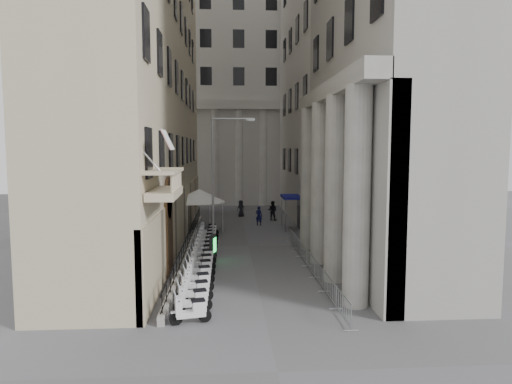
{
  "coord_description": "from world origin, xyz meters",
  "views": [
    {
      "loc": [
        -1.61,
        -14.02,
        7.21
      ],
      "look_at": [
        0.23,
        14.08,
        4.5
      ],
      "focal_mm": 32.0,
      "sensor_mm": 36.0,
      "label": 1
    }
  ],
  "objects_px": {
    "security_tent": "(207,196)",
    "pedestrian_a": "(259,216)",
    "street_lamp": "(219,172)",
    "info_kiosk": "(213,248)",
    "scooter_0": "(191,324)",
    "pedestrian_b": "(272,211)"
  },
  "relations": [
    {
      "from": "scooter_0",
      "to": "pedestrian_a",
      "type": "height_order",
      "value": "pedestrian_a"
    },
    {
      "from": "security_tent",
      "to": "pedestrian_b",
      "type": "distance_m",
      "value": 8.77
    },
    {
      "from": "info_kiosk",
      "to": "street_lamp",
      "type": "bearing_deg",
      "value": 95.45
    },
    {
      "from": "street_lamp",
      "to": "info_kiosk",
      "type": "relative_size",
      "value": 5.5
    },
    {
      "from": "security_tent",
      "to": "street_lamp",
      "type": "xyz_separation_m",
      "value": [
        1.14,
        -8.32,
        2.5
      ]
    },
    {
      "from": "street_lamp",
      "to": "pedestrian_b",
      "type": "bearing_deg",
      "value": 79.06
    },
    {
      "from": "street_lamp",
      "to": "security_tent",
      "type": "bearing_deg",
      "value": 106.91
    },
    {
      "from": "security_tent",
      "to": "info_kiosk",
      "type": "height_order",
      "value": "security_tent"
    },
    {
      "from": "security_tent",
      "to": "pedestrian_b",
      "type": "xyz_separation_m",
      "value": [
        6.28,
        5.76,
        -2.09
      ]
    },
    {
      "from": "scooter_0",
      "to": "security_tent",
      "type": "height_order",
      "value": "security_tent"
    },
    {
      "from": "street_lamp",
      "to": "scooter_0",
      "type": "bearing_deg",
      "value": -85.25
    },
    {
      "from": "scooter_0",
      "to": "street_lamp",
      "type": "relative_size",
      "value": 0.16
    },
    {
      "from": "security_tent",
      "to": "info_kiosk",
      "type": "relative_size",
      "value": 2.69
    },
    {
      "from": "street_lamp",
      "to": "info_kiosk",
      "type": "bearing_deg",
      "value": -90.5
    },
    {
      "from": "pedestrian_a",
      "to": "info_kiosk",
      "type": "bearing_deg",
      "value": 94.14
    },
    {
      "from": "info_kiosk",
      "to": "pedestrian_b",
      "type": "relative_size",
      "value": 0.86
    },
    {
      "from": "pedestrian_a",
      "to": "pedestrian_b",
      "type": "relative_size",
      "value": 0.92
    },
    {
      "from": "street_lamp",
      "to": "pedestrian_b",
      "type": "relative_size",
      "value": 4.73
    },
    {
      "from": "pedestrian_b",
      "to": "security_tent",
      "type": "bearing_deg",
      "value": 66.4
    },
    {
      "from": "security_tent",
      "to": "pedestrian_a",
      "type": "relative_size",
      "value": 2.52
    },
    {
      "from": "scooter_0",
      "to": "pedestrian_a",
      "type": "distance_m",
      "value": 24.31
    },
    {
      "from": "pedestrian_b",
      "to": "info_kiosk",
      "type": "bearing_deg",
      "value": 95.13
    }
  ]
}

